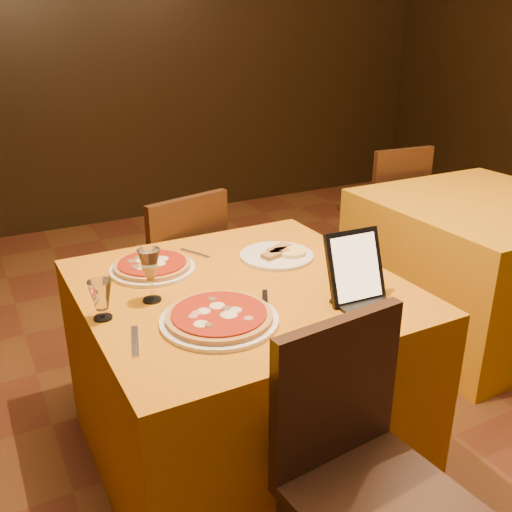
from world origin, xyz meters
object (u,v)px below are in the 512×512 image
pizza_far (152,267)px  side_table (478,266)px  main_table (242,374)px  chair_main_near (379,501)px  pizza_near (219,318)px  chair_side_far (381,211)px  chair_main_far (169,278)px  water_glass (101,300)px  wine_glass (150,275)px  tablet (355,266)px

pizza_far → side_table: bearing=1.6°
main_table → chair_main_near: (0.00, -0.80, 0.08)m
pizza_near → chair_side_far: bearing=37.2°
main_table → chair_main_far: 0.80m
water_glass → chair_side_far: bearing=29.0°
pizza_near → water_glass: water_glass is taller
main_table → chair_main_near: size_ratio=1.21×
main_table → pizza_far: 0.53m
chair_main_far → pizza_near: 1.08m
side_table → chair_side_far: size_ratio=1.21×
pizza_far → wine_glass: (-0.08, -0.24, 0.08)m
chair_main_near → tablet: tablet is taller
chair_main_near → chair_side_far: size_ratio=1.00×
chair_side_far → pizza_near: chair_side_far is taller
wine_glass → tablet: tablet is taller
main_table → chair_side_far: bearing=35.6°
chair_side_far → main_table: bearing=39.9°
pizza_near → tablet: tablet is taller
side_table → chair_main_far: size_ratio=1.21×
chair_main_near → wine_glass: (-0.32, 0.83, 0.39)m
wine_glass → side_table: bearing=8.6°
chair_side_far → tablet: 2.01m
pizza_near → water_glass: (-0.32, 0.20, 0.05)m
main_table → side_table: bearing=11.3°
side_table → tablet: 1.55m
pizza_near → pizza_far: bearing=96.4°
side_table → pizza_near: (-1.81, -0.54, 0.39)m
main_table → side_table: (1.63, 0.32, 0.00)m
chair_main_far → side_table: bearing=150.1°
main_table → water_glass: water_glass is taller
pizza_far → chair_main_near: bearing=-77.5°
tablet → chair_main_far: bearing=107.7°
water_glass → pizza_far: bearing=48.1°
pizza_far → water_glass: water_glass is taller
main_table → tablet: size_ratio=4.51×
chair_main_near → chair_main_far: bearing=84.9°
chair_main_near → chair_side_far: 2.55m
wine_glass → pizza_near: bearing=-60.8°
pizza_far → wine_glass: 0.27m
chair_main_far → chair_side_far: (1.63, 0.36, 0.00)m
chair_main_far → pizza_far: bearing=52.1°
chair_side_far → water_glass: bearing=33.4°
chair_main_far → water_glass: size_ratio=7.00×
main_table → tablet: (0.29, -0.28, 0.49)m
side_table → chair_side_far: (0.00, 0.84, 0.08)m
pizza_near → side_table: bearing=16.5°
side_table → chair_main_far: 1.70m
tablet → pizza_near: bearing=175.2°
chair_main_near → water_glass: 1.00m
chair_side_far → tablet: (-1.34, -1.44, 0.41)m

